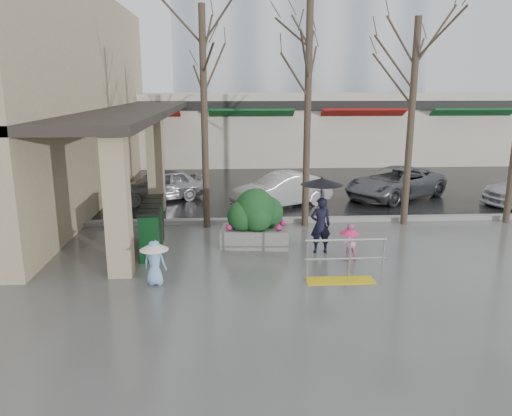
{
  "coord_description": "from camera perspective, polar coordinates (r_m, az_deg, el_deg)",
  "views": [
    {
      "loc": [
        -1.31,
        -12.02,
        4.47
      ],
      "look_at": [
        -0.57,
        0.8,
        1.3
      ],
      "focal_mm": 35.0,
      "sensor_mm": 36.0,
      "label": 1
    }
  ],
  "objects": [
    {
      "name": "pillar_front",
      "position": [
        12.12,
        -15.56,
        0.38
      ],
      "size": [
        0.55,
        0.55,
        3.5
      ],
      "primitive_type": "cube",
      "color": "tan",
      "rests_on": "ground"
    },
    {
      "name": "tree_mideast",
      "position": [
        16.67,
        17.67,
        14.58
      ],
      "size": [
        3.2,
        3.2,
        6.5
      ],
      "color": "#382B21",
      "rests_on": "ground"
    },
    {
      "name": "handrail",
      "position": [
        11.88,
        9.96,
        -6.52
      ],
      "size": [
        1.9,
        0.5,
        1.03
      ],
      "color": "yellow",
      "rests_on": "ground"
    },
    {
      "name": "planter",
      "position": [
        14.1,
        -0.06,
        -1.23
      ],
      "size": [
        2.01,
        1.19,
        1.67
      ],
      "rotation": [
        0.0,
        0.0,
        -0.12
      ],
      "color": "slate",
      "rests_on": "ground"
    },
    {
      "name": "storefront_row",
      "position": [
        30.27,
        3.02,
        9.2
      ],
      "size": [
        34.0,
        6.74,
        4.0
      ],
      "color": "beige",
      "rests_on": "ground"
    },
    {
      "name": "street_asphalt",
      "position": [
        34.34,
        -1.1,
        6.4
      ],
      "size": [
        120.0,
        36.0,
        0.01
      ],
      "primitive_type": "cube",
      "color": "black",
      "rests_on": "ground"
    },
    {
      "name": "car_c",
      "position": [
        20.94,
        15.63,
        2.79
      ],
      "size": [
        4.93,
        4.25,
        1.26
      ],
      "primitive_type": "imported",
      "rotation": [
        0.0,
        0.0,
        -0.98
      ],
      "color": "#5B5E63",
      "rests_on": "ground"
    },
    {
      "name": "child_pink",
      "position": [
        13.25,
        10.58,
        -3.53
      ],
      "size": [
        0.55,
        0.54,
        0.99
      ],
      "rotation": [
        0.0,
        0.0,
        3.36
      ],
      "color": "#F797C3",
      "rests_on": "ground"
    },
    {
      "name": "curb",
      "position": [
        16.67,
        1.31,
        -1.42
      ],
      "size": [
        120.0,
        0.3,
        0.15
      ],
      "primitive_type": "cube",
      "color": "gray",
      "rests_on": "ground"
    },
    {
      "name": "child_blue",
      "position": [
        11.65,
        -11.52,
        -5.58
      ],
      "size": [
        0.66,
        0.66,
        1.06
      ],
      "rotation": [
        0.0,
        0.0,
        2.93
      ],
      "color": "#7FB5E2",
      "rests_on": "ground"
    },
    {
      "name": "ground",
      "position": [
        12.9,
        2.74,
        -6.43
      ],
      "size": [
        120.0,
        120.0,
        0.0
      ],
      "primitive_type": "plane",
      "color": "#51514F",
      "rests_on": "ground"
    },
    {
      "name": "tree_midwest",
      "position": [
        15.84,
        6.06,
        16.56
      ],
      "size": [
        3.2,
        3.2,
        7.0
      ],
      "color": "#382B21",
      "rests_on": "ground"
    },
    {
      "name": "canopy_slab",
      "position": [
        20.34,
        -13.44,
        11.12
      ],
      "size": [
        2.8,
        18.0,
        0.25
      ],
      "primitive_type": "cube",
      "color": "#2D2823",
      "rests_on": "pillar_front"
    },
    {
      "name": "tree_west",
      "position": [
        15.65,
        -6.07,
        16.04
      ],
      "size": [
        3.2,
        3.2,
        6.8
      ],
      "color": "#382B21",
      "rests_on": "ground"
    },
    {
      "name": "car_a",
      "position": [
        20.09,
        -11.0,
        2.59
      ],
      "size": [
        3.98,
        2.91,
        1.26
      ],
      "primitive_type": "imported",
      "rotation": [
        0.0,
        0.0,
        -1.13
      ],
      "color": "#AAAAAE",
      "rests_on": "ground"
    },
    {
      "name": "near_building",
      "position": [
        21.46,
        -24.83,
        11.37
      ],
      "size": [
        6.0,
        18.0,
        8.0
      ],
      "primitive_type": "cube",
      "color": "tan",
      "rests_on": "ground"
    },
    {
      "name": "car_b",
      "position": [
        18.81,
        3.0,
        2.07
      ],
      "size": [
        4.01,
        2.92,
        1.26
      ],
      "primitive_type": "imported",
      "rotation": [
        0.0,
        0.0,
        -1.1
      ],
      "color": "silver",
      "rests_on": "ground"
    },
    {
      "name": "pillar_back",
      "position": [
        18.41,
        -11.41,
        5.1
      ],
      "size": [
        0.55,
        0.55,
        3.5
      ],
      "primitive_type": "cube",
      "color": "tan",
      "rests_on": "ground"
    },
    {
      "name": "woman",
      "position": [
        13.52,
        7.45,
        0.12
      ],
      "size": [
        1.15,
        1.15,
        2.12
      ],
      "rotation": [
        0.0,
        0.0,
        3.21
      ],
      "color": "black",
      "rests_on": "ground"
    },
    {
      "name": "news_boxes",
      "position": [
        14.12,
        -11.79,
        -2.08
      ],
      "size": [
        0.68,
        2.4,
        1.33
      ],
      "rotation": [
        0.0,
        0.0,
        0.06
      ],
      "color": "#0D3A18",
      "rests_on": "ground"
    }
  ]
}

